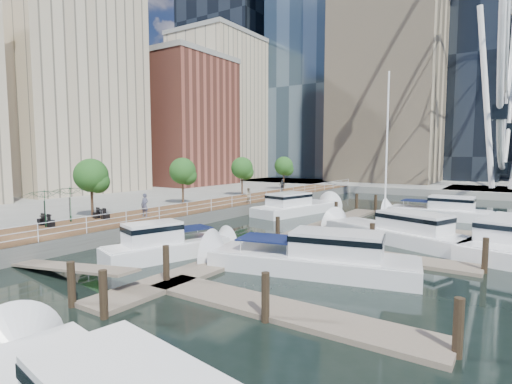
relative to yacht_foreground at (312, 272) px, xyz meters
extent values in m
plane|color=black|center=(-7.72, -3.41, 0.00)|extent=(520.00, 520.00, 0.00)
cube|color=brown|center=(-16.72, 11.59, 0.50)|extent=(6.00, 60.00, 1.00)
cube|color=#595954|center=(-13.72, 11.59, 0.50)|extent=(0.25, 60.00, 1.00)
cube|color=gray|center=(-43.72, 11.59, 0.50)|extent=(48.00, 90.00, 1.00)
cube|color=gray|center=(-7.72, 98.59, 0.50)|extent=(200.00, 114.00, 1.00)
cube|color=gray|center=(6.28, 48.59, 0.50)|extent=(14.00, 12.00, 1.00)
cube|color=#6D6051|center=(-4.72, 6.59, 0.10)|extent=(2.00, 32.00, 0.20)
cube|color=#6D6051|center=(1.28, -5.41, 0.10)|extent=(12.00, 2.00, 0.20)
cube|color=#6D6051|center=(1.28, 4.59, 0.10)|extent=(12.00, 2.00, 0.20)
cube|color=#6D6051|center=(1.28, 14.59, 0.10)|extent=(12.00, 2.00, 0.20)
cube|color=#BCAD8E|center=(-41.72, 12.59, 14.00)|extent=(14.00, 16.00, 26.00)
cube|color=brown|center=(-37.72, 30.59, 11.00)|extent=(12.00, 14.00, 20.00)
cube|color=#BCAD8E|center=(-43.72, 46.59, 15.00)|extent=(14.00, 16.00, 28.00)
cylinder|color=white|center=(3.78, 48.59, 14.00)|extent=(0.80, 0.80, 26.00)
torus|color=white|center=(6.28, 48.59, 26.00)|extent=(0.70, 44.70, 44.70)
cylinder|color=#3F2B1C|center=(-19.12, 0.59, 2.20)|extent=(0.20, 0.20, 2.40)
sphere|color=#265B1E|center=(-19.12, 0.59, 4.30)|extent=(2.60, 2.60, 2.60)
cylinder|color=#3F2B1C|center=(-19.12, 10.59, 2.20)|extent=(0.20, 0.20, 2.40)
sphere|color=#265B1E|center=(-19.12, 10.59, 4.30)|extent=(2.60, 2.60, 2.60)
cylinder|color=#3F2B1C|center=(-19.12, 20.59, 2.20)|extent=(0.20, 0.20, 2.40)
sphere|color=#265B1E|center=(-19.12, 20.59, 4.30)|extent=(2.60, 2.60, 2.60)
cylinder|color=#3F2B1C|center=(-19.12, 30.59, 2.20)|extent=(0.20, 0.20, 2.40)
sphere|color=#265B1E|center=(-19.12, 30.59, 4.30)|extent=(2.60, 2.60, 2.60)
imported|color=#4D5067|center=(-16.12, 3.20, 1.92)|extent=(0.74, 0.55, 1.84)
imported|color=gray|center=(-14.48, 15.17, 1.77)|extent=(0.90, 0.94, 1.54)
imported|color=#32383F|center=(-17.12, 26.77, 1.87)|extent=(1.09, 0.64, 1.75)
imported|color=#103E22|center=(-18.09, -3.70, 2.30)|extent=(3.71, 3.74, 2.60)
imported|color=#0E3419|center=(-18.78, -1.48, 2.31)|extent=(3.42, 3.46, 2.63)
camera|label=1|loc=(8.57, -17.95, 5.93)|focal=28.00mm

